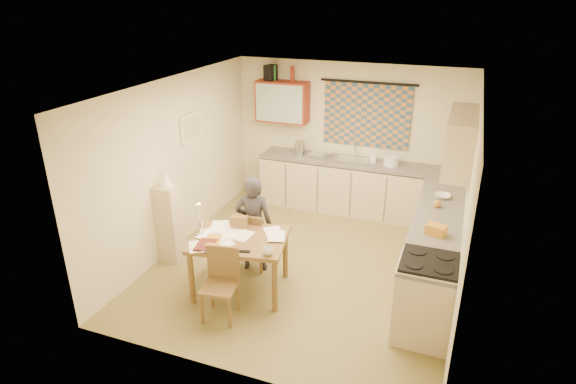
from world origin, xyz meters
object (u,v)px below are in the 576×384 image
at_px(counter_back, 355,187).
at_px(stove, 425,299).
at_px(chair_far, 253,250).
at_px(person, 254,224).
at_px(counter_right, 434,251).
at_px(shelf_stand, 170,223).
at_px(dining_table, 240,264).

xyz_separation_m(counter_back, stove, (1.47, -2.93, 0.03)).
height_order(stove, chair_far, stove).
height_order(stove, person, person).
xyz_separation_m(counter_back, counter_right, (1.47, -1.78, -0.00)).
height_order(counter_back, shelf_stand, shelf_stand).
height_order(chair_far, person, person).
height_order(counter_right, chair_far, counter_right).
bearing_deg(shelf_stand, stove, -7.28).
relative_size(counter_back, shelf_stand, 2.92).
xyz_separation_m(counter_back, dining_table, (-0.81, -2.84, -0.07)).
distance_m(counter_right, dining_table, 2.52).
height_order(counter_right, person, person).
relative_size(counter_right, shelf_stand, 2.61).
distance_m(dining_table, shelf_stand, 1.32).
bearing_deg(person, chair_far, -41.65).
bearing_deg(chair_far, shelf_stand, 3.59).
distance_m(stove, person, 2.42).
height_order(dining_table, chair_far, chair_far).
bearing_deg(dining_table, shelf_stand, 152.98).
bearing_deg(person, stove, 149.41).
relative_size(person, shelf_stand, 1.21).
distance_m(counter_back, counter_right, 2.31).
distance_m(dining_table, chair_far, 0.57).
relative_size(dining_table, chair_far, 1.52).
bearing_deg(dining_table, chair_far, 87.42).
bearing_deg(chair_far, counter_back, -117.07).
bearing_deg(dining_table, counter_right, 13.79).
bearing_deg(counter_right, counter_back, 129.68).
distance_m(counter_right, person, 2.40).
bearing_deg(stove, dining_table, 177.63).
xyz_separation_m(stove, chair_far, (-2.36, 0.65, -0.22)).
bearing_deg(person, shelf_stand, -7.15).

